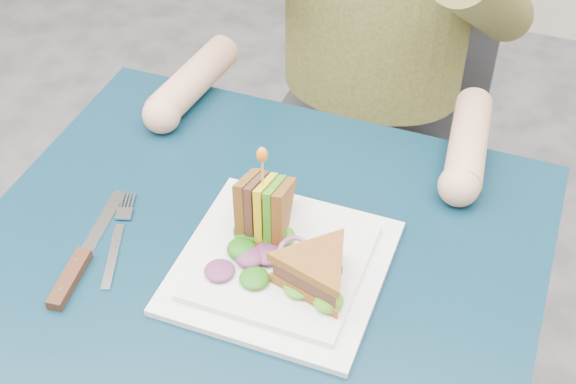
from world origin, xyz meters
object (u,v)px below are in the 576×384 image
at_px(plate, 282,265).
at_px(sandwich_flat, 316,271).
at_px(sandwich_upright, 264,209).
at_px(knife, 76,268).
at_px(chair, 381,88).
at_px(fork, 117,240).
at_px(table, 239,319).

xyz_separation_m(plate, sandwich_flat, (0.06, -0.02, 0.04)).
height_order(sandwich_upright, knife, sandwich_upright).
relative_size(chair, fork, 5.34).
bearing_deg(chair, sandwich_flat, -81.94).
bearing_deg(plate, fork, -171.97).
bearing_deg(sandwich_flat, sandwich_upright, 144.19).
distance_m(plate, knife, 0.26).
relative_size(plate, sandwich_upright, 1.79).
bearing_deg(chair, table, -90.00).
height_order(plate, sandwich_upright, sandwich_upright).
bearing_deg(sandwich_upright, plate, -46.95).
relative_size(plate, knife, 1.17).
bearing_deg(sandwich_flat, chair, 98.06).
bearing_deg(knife, table, 16.43).
bearing_deg(table, plate, 37.65).
bearing_deg(table, fork, 178.41).
relative_size(sandwich_flat, sandwich_upright, 1.03).
distance_m(table, chair, 0.74).
bearing_deg(fork, plate, 8.03).
xyz_separation_m(plate, knife, (-0.25, -0.10, -0.00)).
xyz_separation_m(chair, sandwich_upright, (0.01, -0.65, 0.24)).
relative_size(table, plate, 2.88).
bearing_deg(knife, fork, 70.12).
bearing_deg(table, chair, 90.00).
xyz_separation_m(table, plate, (0.05, 0.04, 0.09)).
bearing_deg(chair, knife, -104.13).
xyz_separation_m(chair, fork, (-0.18, -0.73, 0.19)).
bearing_deg(table, knife, -163.57).
relative_size(table, fork, 4.30).
bearing_deg(sandwich_upright, sandwich_flat, -35.81).
bearing_deg(knife, sandwich_upright, 34.41).
distance_m(plate, sandwich_upright, 0.08).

